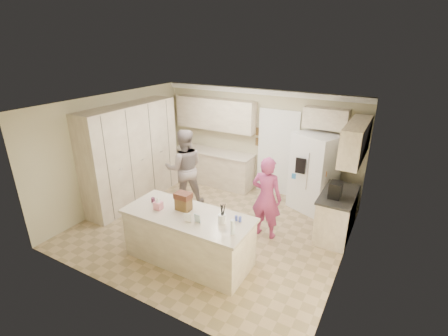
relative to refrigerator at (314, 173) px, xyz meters
The scene contains 41 objects.
floor 2.60m from the refrigerator, 130.40° to the right, with size 5.20×4.60×0.02m, color tan.
ceiling 2.98m from the refrigerator, 130.40° to the right, with size 5.20×4.60×0.02m, color white.
wall_back 1.69m from the refrigerator, 163.95° to the left, with size 5.20×0.02×2.60m, color #C1B991.
wall_front 4.47m from the refrigerator, 110.76° to the right, with size 5.20×0.02×2.60m, color #C1B991.
wall_left 4.60m from the refrigerator, 156.11° to the right, with size 0.02×4.60×2.60m, color #C1B991.
wall_right 2.16m from the refrigerator, 60.95° to the right, with size 0.02×4.60×2.60m, color #C1B991.
crown_back 2.31m from the refrigerator, 165.64° to the left, with size 5.20×0.08×0.12m, color white.
pantry_bank 4.23m from the refrigerator, 156.89° to the right, with size 0.60×2.60×2.35m, color #F2E2C4.
back_base_cab 2.77m from the refrigerator, behind, with size 2.20×0.60×0.88m, color #F2E2C4.
back_countertop 2.73m from the refrigerator, behind, with size 2.24×0.63×0.04m, color beige.
back_upper_cab 2.92m from the refrigerator, behind, with size 2.20×0.35×0.80m, color #F2E2C4.
doorway_opening 1.12m from the refrigerator, 157.60° to the left, with size 0.90×0.06×2.10m, color black.
doorway_casing 1.11m from the refrigerator, 159.29° to the left, with size 1.02×0.03×2.22m, color white.
wall_frame_upper 1.74m from the refrigerator, 165.12° to the left, with size 0.15×0.02×0.20m, color brown.
wall_frame_lower 1.66m from the refrigerator, 165.12° to the left, with size 0.15×0.02×0.20m, color brown.
refrigerator is the anchor object (origin of this frame).
fridge_seam 0.35m from the refrigerator, 90.00° to the right, with size 0.01×0.02×1.78m, color gray.
fridge_dispenser 0.49m from the refrigerator, 121.08° to the right, with size 0.22×0.03×0.35m, color black.
fridge_handle_l 0.40m from the refrigerator, 97.70° to the right, with size 0.02×0.02×0.85m, color silver.
fridge_handle_r 0.40m from the refrigerator, 82.30° to the right, with size 0.02×0.02×0.85m, color silver.
over_fridge_cab 1.23m from the refrigerator, 75.31° to the left, with size 0.95×0.35×0.45m, color #F2E2C4.
right_base_cab 1.21m from the refrigerator, 49.90° to the right, with size 0.60×1.20×0.88m, color #F2E2C4.
right_countertop 1.11m from the refrigerator, 50.29° to the right, with size 0.63×1.24×0.04m, color #2D2B28.
right_upper_cab 1.50m from the refrigerator, 37.79° to the right, with size 0.35×1.50×0.70m, color #F2E2C4.
coffee_maker 1.26m from the refrigerator, 57.58° to the right, with size 0.22×0.28×0.30m, color black.
island_base 3.29m from the refrigerator, 115.02° to the right, with size 2.20×0.90×0.88m, color #F2E2C4.
island_top 3.26m from the refrigerator, 115.02° to the right, with size 2.28×0.96×0.05m, color beige.
utensil_crock 3.00m from the refrigerator, 104.09° to the right, with size 0.13×0.13×0.15m, color white.
tissue_box 3.62m from the refrigerator, 122.27° to the right, with size 0.13×0.13×0.14m, color pink.
tissue_plume 3.62m from the refrigerator, 122.27° to the right, with size 0.08×0.08×0.08m, color white.
dollhouse_body 3.24m from the refrigerator, 118.17° to the right, with size 0.26×0.18×0.22m, color brown.
dollhouse_roof 3.25m from the refrigerator, 118.17° to the right, with size 0.28×0.20×0.10m, color #592D1E.
jam_jar 3.63m from the refrigerator, 126.87° to the right, with size 0.07×0.07×0.09m, color #59263F.
greeting_card_a 3.39m from the refrigerator, 111.28° to the right, with size 0.12×0.01×0.16m, color white.
greeting_card_b 3.29m from the refrigerator, 109.16° to the right, with size 0.12×0.01×0.16m, color silver.
water_bottle 3.14m from the refrigerator, 97.87° to the right, with size 0.07×0.07×0.24m, color silver.
shaker_salt 2.79m from the refrigerator, 101.56° to the right, with size 0.05×0.05×0.09m, color #3F4EB0.
shaker_pepper 2.78m from the refrigerator, 100.14° to the right, with size 0.05×0.05×0.09m, color #3F4EB0.
teen_boy 2.95m from the refrigerator, 155.22° to the right, with size 0.89×0.70×1.84m, color gray.
teen_girl 1.64m from the refrigerator, 107.94° to the right, with size 0.61×0.40×1.67m, color #BA4570.
fridge_magnets 0.36m from the refrigerator, 90.00° to the right, with size 0.76×0.02×1.44m, color tan, non-canonical shape.
Camera 1 is at (3.11, -5.02, 3.70)m, focal length 26.00 mm.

